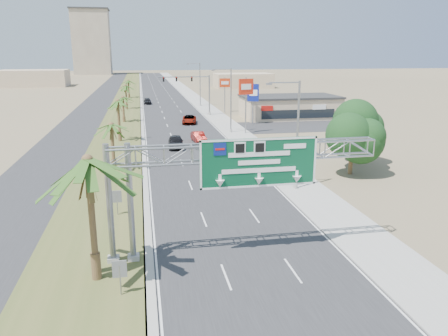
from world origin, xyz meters
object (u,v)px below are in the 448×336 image
object	(u,v)px
car_mid_lane	(199,137)
pole_sign_red_far	(225,85)
store_building	(289,107)
sign_gantry	(232,161)
signal_mast	(199,91)
pole_sign_blue	(253,94)
palm_near	(87,161)
car_left_lane	(176,142)
car_far	(147,101)
car_right_lane	(189,120)
pole_sign_red_near	(246,90)

from	to	relation	value
car_mid_lane	pole_sign_red_far	xyz separation A→B (m)	(9.60, 30.44, 4.97)
store_building	pole_sign_red_far	distance (m)	15.23
sign_gantry	store_building	xyz separation A→B (m)	(23.06, 56.07, -4.06)
signal_mast	pole_sign_red_far	size ratio (longest dim) A/B	1.41
pole_sign_blue	palm_near	bearing A→B (deg)	-113.31
pole_sign_red_far	sign_gantry	bearing A→B (deg)	-100.43
signal_mast	store_building	size ratio (longest dim) A/B	0.57
signal_mast	car_mid_lane	bearing A→B (deg)	-97.91
car_left_lane	car_far	xyz separation A→B (m)	(-2.76, 52.26, -0.18)
car_mid_lane	signal_mast	bearing A→B (deg)	76.96
car_left_lane	car_right_lane	distance (m)	20.51
palm_near	pole_sign_red_far	size ratio (longest dim) A/B	1.15
pole_sign_red_near	pole_sign_red_far	size ratio (longest dim) A/B	1.19
sign_gantry	car_mid_lane	distance (m)	36.09
pole_sign_red_near	pole_sign_blue	bearing A→B (deg)	68.65
car_left_lane	pole_sign_red_far	distance (m)	36.52
store_building	pole_sign_red_near	distance (m)	20.13
palm_near	car_left_lane	size ratio (longest dim) A/B	1.71
pole_sign_blue	store_building	bearing A→B (deg)	35.71
pole_sign_red_near	pole_sign_blue	world-z (taller)	pole_sign_red_near
car_left_lane	car_far	distance (m)	52.33
palm_near	store_building	size ratio (longest dim) A/B	0.46
sign_gantry	pole_sign_red_far	distance (m)	67.16
sign_gantry	store_building	distance (m)	60.77
pole_sign_blue	pole_sign_red_far	distance (m)	16.56
palm_near	pole_sign_red_far	distance (m)	70.95
palm_near	signal_mast	xyz separation A→B (m)	(14.37, 63.97, -2.08)
car_far	pole_sign_blue	world-z (taller)	pole_sign_blue
car_far	store_building	bearing A→B (deg)	-48.20
signal_mast	pole_sign_blue	size ratio (longest dim) A/B	1.42
signal_mast	car_mid_lane	world-z (taller)	signal_mast
store_building	car_right_lane	xyz separation A→B (m)	(-19.97, -3.66, -1.28)
store_building	palm_near	bearing A→B (deg)	-118.28
car_far	pole_sign_red_near	world-z (taller)	pole_sign_red_near
pole_sign_red_near	palm_near	bearing A→B (deg)	-113.70
store_building	car_far	size ratio (longest dim) A/B	4.03
car_left_lane	car_mid_lane	distance (m)	4.81
palm_near	car_mid_lane	distance (m)	39.52
sign_gantry	palm_near	xyz separation A→B (m)	(-8.14, -1.93, 0.87)
sign_gantry	car_right_lane	bearing A→B (deg)	86.63
sign_gantry	car_left_lane	bearing A→B (deg)	91.66
signal_mast	car_right_lane	distance (m)	10.94
palm_near	pole_sign_blue	size ratio (longest dim) A/B	1.15
store_building	car_mid_lane	world-z (taller)	store_building
pole_sign_blue	car_left_lane	bearing A→B (deg)	-130.93
store_building	car_left_lane	xyz separation A→B (m)	(-24.00, -23.77, -1.17)
car_left_lane	car_right_lane	world-z (taller)	car_left_lane
palm_near	car_left_lane	distance (m)	35.51
palm_near	car_mid_lane	size ratio (longest dim) A/B	1.90
signal_mast	car_right_lane	xyz separation A→B (m)	(-3.15, -9.63, -4.13)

